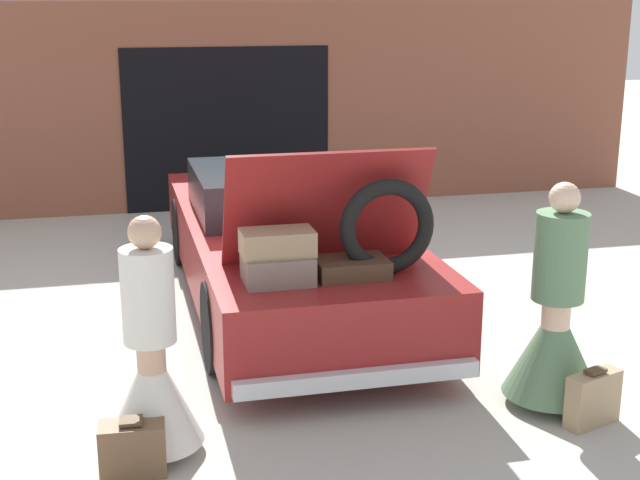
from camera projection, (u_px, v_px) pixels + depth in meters
ground_plane at (288, 301)px, 8.62m from camera, size 40.00×40.00×0.00m
garage_wall_back at (227, 107)px, 12.09m from camera, size 12.00×0.14×2.80m
car at (287, 243)px, 8.45m from camera, size 1.90×4.99×1.76m
person_left at (152, 372)px, 5.64m from camera, size 0.63×0.63×1.58m
person_right at (555, 328)px, 6.33m from camera, size 0.70×0.70×1.64m
suitcase_beside_left_person at (133, 449)px, 5.47m from camera, size 0.41×0.23×0.37m
suitcase_beside_right_person at (593, 399)px, 6.10m from camera, size 0.44×0.27×0.41m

